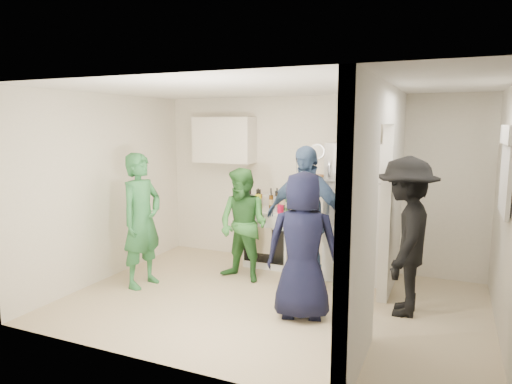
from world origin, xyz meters
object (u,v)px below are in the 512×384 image
at_px(wicker_basket, 353,137).
at_px(person_green_left, 142,220).
at_px(person_denim, 305,218).
at_px(yellow_cup_stack_top, 376,134).
at_px(stove, 271,237).
at_px(person_nook, 405,236).
at_px(blue_bowl, 353,127).
at_px(fridge, 357,211).
at_px(person_navy, 303,245).
at_px(person_green_center, 243,225).

height_order(wicker_basket, person_green_left, wicker_basket).
bearing_deg(person_denim, yellow_cup_stack_top, 49.22).
xyz_separation_m(yellow_cup_stack_top, person_denim, (-0.74, -0.62, -1.06)).
height_order(stove, person_nook, person_nook).
relative_size(stove, blue_bowl, 3.50).
distance_m(stove, yellow_cup_stack_top, 2.16).
xyz_separation_m(fridge, person_navy, (-0.27, -1.58, -0.12)).
bearing_deg(wicker_basket, person_navy, -96.04).
bearing_deg(wicker_basket, person_nook, -52.35).
bearing_deg(person_green_center, person_denim, 13.11).
xyz_separation_m(person_denim, person_navy, (0.25, -0.86, -0.11)).
height_order(blue_bowl, person_green_left, blue_bowl).
relative_size(person_green_left, person_denim, 0.95).
height_order(fridge, person_green_center, fridge).
height_order(wicker_basket, yellow_cup_stack_top, yellow_cup_stack_top).
distance_m(yellow_cup_stack_top, person_green_center, 2.10).
xyz_separation_m(yellow_cup_stack_top, person_nook, (0.51, -0.92, -1.10)).
bearing_deg(person_nook, person_green_center, -97.65).
xyz_separation_m(person_navy, person_nook, (1.00, 0.56, 0.07)).
height_order(stove, person_green_center, person_green_center).
bearing_deg(fridge, person_nook, -54.58).
height_order(stove, person_denim, person_denim).
relative_size(wicker_basket, person_green_left, 0.20).
bearing_deg(wicker_basket, yellow_cup_stack_top, -25.11).
bearing_deg(person_denim, stove, 144.37).
bearing_deg(yellow_cup_stack_top, fridge, 155.56).
xyz_separation_m(wicker_basket, yellow_cup_stack_top, (0.32, -0.15, 0.05)).
bearing_deg(fridge, blue_bowl, 153.43).
relative_size(fridge, blue_bowl, 7.71).
bearing_deg(person_green_center, yellow_cup_stack_top, 33.24).
relative_size(fridge, person_denim, 1.01).
bearing_deg(stove, person_denim, -45.03).
height_order(fridge, blue_bowl, blue_bowl).
bearing_deg(yellow_cup_stack_top, person_nook, -61.22).
bearing_deg(yellow_cup_stack_top, person_denim, -140.17).
height_order(fridge, person_nook, fridge).
xyz_separation_m(fridge, person_nook, (0.73, -1.02, -0.05)).
distance_m(stove, person_denim, 1.17).
xyz_separation_m(person_green_left, person_denim, (1.96, 0.74, 0.05)).
height_order(stove, blue_bowl, blue_bowl).
relative_size(yellow_cup_stack_top, person_green_center, 0.16).
xyz_separation_m(person_denim, person_nook, (1.25, -0.30, -0.04)).
bearing_deg(person_navy, stove, -73.87).
bearing_deg(wicker_basket, blue_bowl, 0.00).
bearing_deg(person_nook, stove, -118.09).
bearing_deg(person_green_left, fridge, -52.20).
bearing_deg(fridge, person_navy, -99.78).
height_order(stove, fridge, fridge).
distance_m(person_green_center, person_navy, 1.37).
relative_size(wicker_basket, person_denim, 0.19).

